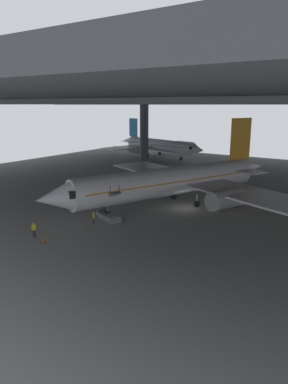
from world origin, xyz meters
The scene contains 9 objects.
ground_plane centered at (0.00, 0.00, 0.00)m, with size 110.00×110.00×0.00m, color gray.
hangar_structure centered at (-0.11, 13.80, 15.38)m, with size 121.00×99.00×16.02m.
airplane_main centered at (-1.63, 0.14, 3.56)m, with size 36.94×36.99×12.03m.
boarding_stairs centered at (-5.16, -9.99, 0.74)m, with size 4.52×2.96×4.78m.
crew_worker_near_nose centered at (-7.95, -19.29, 0.98)m, with size 0.31×0.53×1.70m.
crew_worker_by_stairs centered at (-5.56, -12.35, 0.88)m, with size 0.42×0.42×1.56m.
airplane_distant centered at (-29.10, 41.02, 3.21)m, with size 31.31×30.88×10.16m.
traffic_cone_orange centered at (-6.00, -19.78, 0.29)m, with size 0.36×0.36×0.60m.
baggage_tug centered at (5.73, 4.70, 0.53)m, with size 1.79×2.45×0.90m.
Camera 1 is at (22.06, -42.79, 14.01)m, focal length 33.15 mm.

